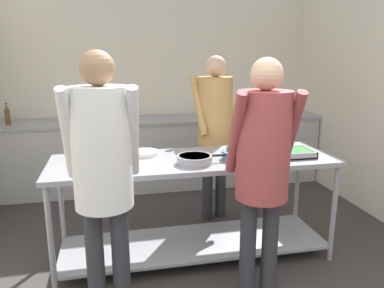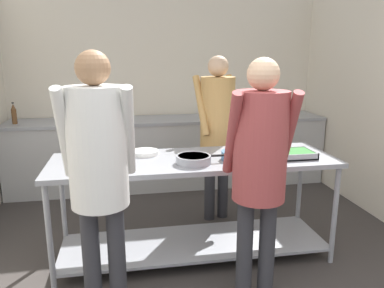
{
  "view_description": "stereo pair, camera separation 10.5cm",
  "coord_description": "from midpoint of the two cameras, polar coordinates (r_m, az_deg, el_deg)",
  "views": [
    {
      "loc": [
        -0.68,
        -1.12,
        1.75
      ],
      "look_at": [
        -0.02,
        1.92,
        1.0
      ],
      "focal_mm": 35.0,
      "sensor_mm": 36.0,
      "label": 1
    },
    {
      "loc": [
        -0.58,
        -1.15,
        1.75
      ],
      "look_at": [
        -0.02,
        1.92,
        1.0
      ],
      "focal_mm": 35.0,
      "sensor_mm": 36.0,
      "label": 2
    }
  ],
  "objects": [
    {
      "name": "broccoli_bowl",
      "position": [
        3.12,
        7.79,
        -1.5
      ],
      "size": [
        0.26,
        0.26,
        0.13
      ],
      "color": "#3D668C",
      "rests_on": "serving_counter"
    },
    {
      "name": "sauce_pan",
      "position": [
        2.98,
        1.26,
        -2.3
      ],
      "size": [
        0.42,
        0.28,
        0.07
      ],
      "color": "gray",
      "rests_on": "serving_counter"
    },
    {
      "name": "serving_tray_vegetables",
      "position": [
        3.26,
        -12.95,
        -1.51
      ],
      "size": [
        0.45,
        0.3,
        0.05
      ],
      "color": "gray",
      "rests_on": "serving_counter"
    },
    {
      "name": "water_bottle",
      "position": [
        5.01,
        -24.96,
        4.16
      ],
      "size": [
        0.06,
        0.06,
        0.26
      ],
      "color": "brown",
      "rests_on": "back_counter"
    },
    {
      "name": "plate_stack",
      "position": [
        3.27,
        -6.27,
        -1.29
      ],
      "size": [
        0.24,
        0.24,
        0.04
      ],
      "color": "white",
      "rests_on": "serving_counter"
    },
    {
      "name": "guest_serving_right",
      "position": [
        2.38,
        -12.86,
        -2.6
      ],
      "size": [
        0.46,
        0.37,
        1.78
      ],
      "color": "#2D2D33",
      "rests_on": "ground_plane"
    },
    {
      "name": "guest_serving_left",
      "position": [
        2.53,
        11.44,
        -2.22
      ],
      "size": [
        0.47,
        0.36,
        1.73
      ],
      "color": "#2D2D33",
      "rests_on": "ground_plane"
    },
    {
      "name": "wall_rear",
      "position": [
        5.28,
        -3.41,
        8.92
      ],
      "size": [
        4.3,
        0.06,
        2.65
      ],
      "color": "beige",
      "rests_on": "ground_plane"
    },
    {
      "name": "serving_tray_roast",
      "position": [
        3.27,
        14.77,
        -1.55
      ],
      "size": [
        0.5,
        0.26,
        0.05
      ],
      "color": "gray",
      "rests_on": "serving_counter"
    },
    {
      "name": "back_counter",
      "position": [
        5.06,
        -2.76,
        -1.2
      ],
      "size": [
        4.14,
        0.65,
        0.92
      ],
      "color": "#A8A8A8",
      "rests_on": "ground_plane"
    },
    {
      "name": "cook_behind_counter",
      "position": [
        3.88,
        4.66,
        3.53
      ],
      "size": [
        0.5,
        0.41,
        1.74
      ],
      "color": "#2D2D33",
      "rests_on": "ground_plane"
    },
    {
      "name": "serving_counter",
      "position": [
        3.23,
        1.26,
        -7.15
      ],
      "size": [
        2.38,
        0.75,
        0.9
      ],
      "color": "gray",
      "rests_on": "ground_plane"
    }
  ]
}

